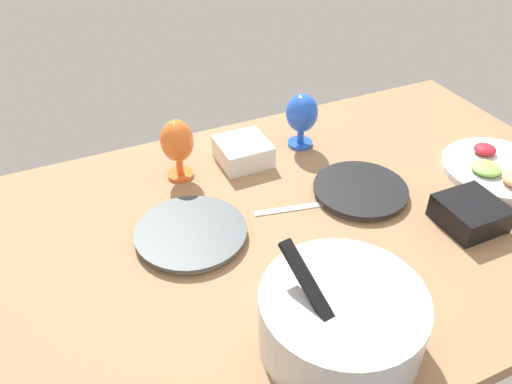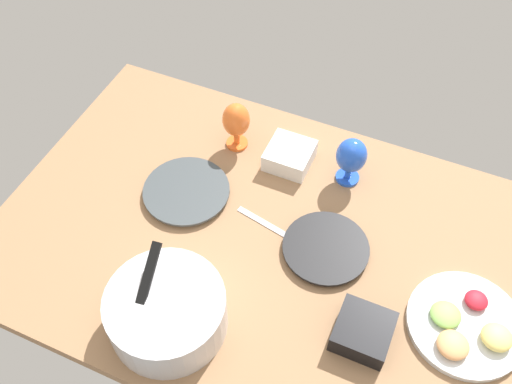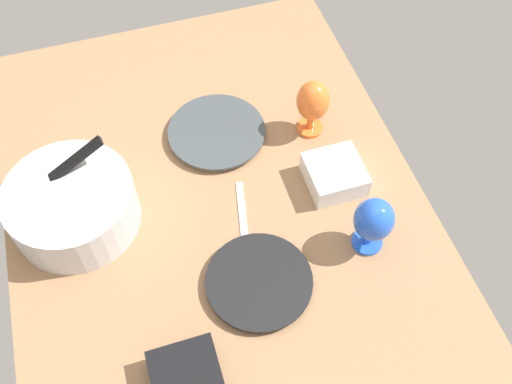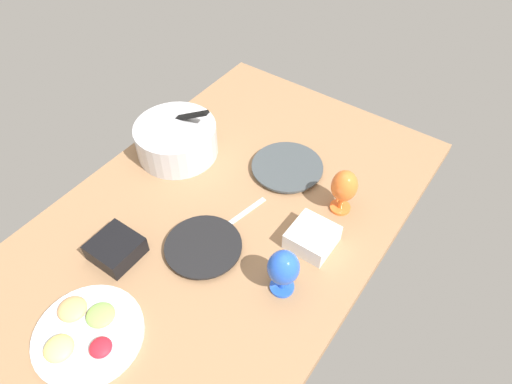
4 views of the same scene
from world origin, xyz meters
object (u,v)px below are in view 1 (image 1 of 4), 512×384
object	(u,v)px
mixing_bowl	(341,318)
square_bowl_white	(243,151)
hurricane_glass_blue	(302,115)
dinner_plate_left	(360,190)
fruit_platter	(501,167)
square_bowl_black	(470,212)
dinner_plate_right	(191,233)
hurricane_glass_orange	(177,143)

from	to	relation	value
mixing_bowl	square_bowl_white	bearing A→B (deg)	-97.19
mixing_bowl	hurricane_glass_blue	xyz separation A→B (cm)	(-27.46, -65.89, 3.37)
dinner_plate_left	fruit_platter	size ratio (longest dim) A/B	0.81
fruit_platter	hurricane_glass_blue	size ratio (longest dim) A/B	1.84
mixing_bowl	square_bowl_black	xyz separation A→B (cm)	(-47.50, -16.55, -3.31)
dinner_plate_left	mixing_bowl	distance (cm)	48.55
fruit_platter	square_bowl_white	bearing A→B (deg)	-28.92
mixing_bowl	dinner_plate_right	bearing A→B (deg)	-68.15
dinner_plate_right	fruit_platter	world-z (taller)	fruit_platter
mixing_bowl	hurricane_glass_orange	distance (cm)	66.20
dinner_plate_right	hurricane_glass_orange	distance (cm)	27.54
hurricane_glass_blue	dinner_plate_right	bearing A→B (deg)	30.79
dinner_plate_right	fruit_platter	distance (cm)	88.21
square_bowl_black	fruit_platter	bearing A→B (deg)	-151.23
mixing_bowl	square_bowl_white	distance (cm)	65.39
square_bowl_white	hurricane_glass_orange	bearing A→B (deg)	-1.34
mixing_bowl	hurricane_glass_blue	distance (cm)	71.46
mixing_bowl	square_bowl_black	distance (cm)	50.41
mixing_bowl	hurricane_glass_blue	size ratio (longest dim) A/B	1.85
dinner_plate_right	fruit_platter	size ratio (longest dim) A/B	0.87
dinner_plate_left	square_bowl_black	size ratio (longest dim) A/B	1.76
hurricane_glass_orange	fruit_platter	bearing A→B (deg)	156.65
fruit_platter	dinner_plate_right	bearing A→B (deg)	-6.64
hurricane_glass_orange	square_bowl_black	size ratio (longest dim) A/B	1.22
square_bowl_black	mixing_bowl	bearing A→B (deg)	19.20
dinner_plate_right	square_bowl_white	xyz separation A→B (cm)	(-24.20, -24.83, 2.46)
hurricane_glass_orange	square_bowl_white	xyz separation A→B (cm)	(-18.76, 0.44, -7.04)
dinner_plate_left	mixing_bowl	bearing A→B (deg)	51.26
dinner_plate_right	mixing_bowl	xyz separation A→B (cm)	(-16.03, 39.97, 5.70)
dinner_plate_right	square_bowl_black	size ratio (longest dim) A/B	1.89
mixing_bowl	hurricane_glass_orange	bearing A→B (deg)	-80.79
dinner_plate_right	square_bowl_white	size ratio (longest dim) A/B	1.91
hurricane_glass_blue	square_bowl_white	distance (cm)	20.42
square_bowl_white	hurricane_glass_blue	bearing A→B (deg)	-176.77
square_bowl_white	square_bowl_black	world-z (taller)	square_bowl_white
mixing_bowl	hurricane_glass_blue	bearing A→B (deg)	-112.63
hurricane_glass_blue	square_bowl_black	size ratio (longest dim) A/B	1.17
dinner_plate_left	square_bowl_white	size ratio (longest dim) A/B	1.78
dinner_plate_left	square_bowl_black	world-z (taller)	square_bowl_black
hurricane_glass_blue	square_bowl_white	world-z (taller)	hurricane_glass_blue
dinner_plate_right	hurricane_glass_blue	world-z (taller)	hurricane_glass_blue
hurricane_glass_blue	dinner_plate_left	bearing A→B (deg)	95.46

